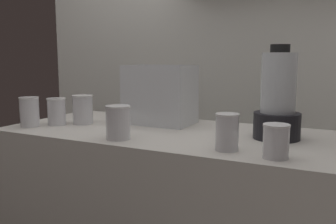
{
  "coord_description": "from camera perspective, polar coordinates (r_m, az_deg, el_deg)",
  "views": [
    {
      "loc": [
        0.68,
        -1.36,
        1.21
      ],
      "look_at": [
        0.0,
        0.0,
        0.98
      ],
      "focal_mm": 39.36,
      "sensor_mm": 36.0,
      "label": 1
    }
  ],
  "objects": [
    {
      "name": "blender_pitcher",
      "position": [
        1.45,
        16.64,
        1.56
      ],
      "size": [
        0.18,
        0.18,
        0.35
      ],
      "color": "black",
      "rests_on": "counter"
    },
    {
      "name": "juice_cup_carrot_far_left",
      "position": [
        1.75,
        -20.65,
        -0.16
      ],
      "size": [
        0.09,
        0.09,
        0.13
      ],
      "color": "white",
      "rests_on": "counter"
    },
    {
      "name": "back_wall_unit",
      "position": [
        2.23,
        9.13,
        9.9
      ],
      "size": [
        2.6,
        0.24,
        2.5
      ],
      "color": "silver",
      "rests_on": "ground_plane"
    },
    {
      "name": "juice_cup_beet_right",
      "position": [
        1.4,
        -7.73,
        -1.86
      ],
      "size": [
        0.09,
        0.09,
        0.13
      ],
      "color": "white",
      "rests_on": "counter"
    },
    {
      "name": "juice_cup_pomegranate_far_right",
      "position": [
        1.24,
        9.12,
        -3.36
      ],
      "size": [
        0.08,
        0.08,
        0.12
      ],
      "color": "white",
      "rests_on": "counter"
    },
    {
      "name": "juice_cup_beet_rightmost",
      "position": [
        1.18,
        16.38,
        -4.66
      ],
      "size": [
        0.08,
        0.08,
        0.11
      ],
      "color": "white",
      "rests_on": "counter"
    },
    {
      "name": "juice_cup_orange_middle",
      "position": [
        1.76,
        -13.05,
        0.09
      ],
      "size": [
        0.1,
        0.1,
        0.13
      ],
      "color": "white",
      "rests_on": "counter"
    },
    {
      "name": "carrot_display_bin",
      "position": [
        1.72,
        -1.11,
        0.96
      ],
      "size": [
        0.3,
        0.21,
        0.27
      ],
      "color": "white",
      "rests_on": "counter"
    },
    {
      "name": "juice_cup_beet_left",
      "position": [
        1.75,
        -16.86,
        -0.13
      ],
      "size": [
        0.08,
        0.08,
        0.12
      ],
      "color": "white",
      "rests_on": "counter"
    }
  ]
}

